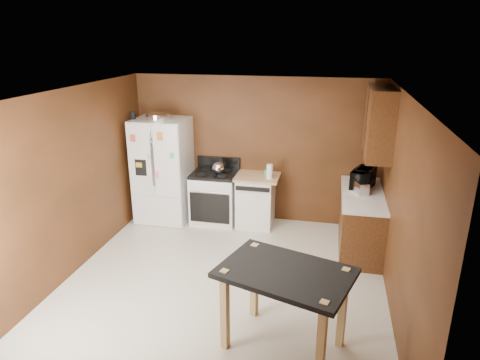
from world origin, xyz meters
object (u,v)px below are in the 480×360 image
(green_canister, at_px, (267,173))
(dishwasher, at_px, (256,200))
(roasting_pan, at_px, (158,116))
(pen_cup, at_px, (133,115))
(island, at_px, (285,282))
(toaster, at_px, (361,188))
(paper_towel, at_px, (270,172))
(refrigerator, at_px, (163,170))
(microwave, at_px, (363,179))
(gas_range, at_px, (215,197))
(kettle, at_px, (218,168))

(green_canister, bearing_deg, dishwasher, -171.58)
(roasting_pan, relative_size, dishwasher, 0.45)
(roasting_pan, relative_size, pen_cup, 3.06)
(island, bearing_deg, pen_cup, 136.19)
(pen_cup, bearing_deg, dishwasher, 5.06)
(toaster, xyz_separation_m, dishwasher, (-1.68, 0.52, -0.54))
(island, bearing_deg, paper_towel, 101.68)
(roasting_pan, xyz_separation_m, refrigerator, (0.01, 0.03, -0.95))
(paper_towel, distance_m, microwave, 1.48)
(refrigerator, relative_size, gas_range, 1.64)
(refrigerator, bearing_deg, paper_towel, -0.35)
(dishwasher, bearing_deg, microwave, -7.76)
(pen_cup, height_order, toaster, pen_cup)
(kettle, height_order, paper_towel, paper_towel)
(roasting_pan, distance_m, kettle, 1.31)
(pen_cup, bearing_deg, island, -43.81)
(roasting_pan, relative_size, green_canister, 3.79)
(toaster, relative_size, gas_range, 0.22)
(toaster, distance_m, refrigerator, 3.34)
(paper_towel, height_order, dishwasher, paper_towel)
(pen_cup, distance_m, green_canister, 2.44)
(pen_cup, relative_size, paper_towel, 0.55)
(microwave, distance_m, gas_range, 2.51)
(roasting_pan, bearing_deg, gas_range, 5.84)
(microwave, height_order, gas_range, microwave)
(pen_cup, relative_size, gas_range, 0.12)
(kettle, relative_size, dishwasher, 0.23)
(roasting_pan, height_order, green_canister, roasting_pan)
(toaster, distance_m, island, 2.60)
(microwave, bearing_deg, paper_towel, 106.73)
(microwave, xyz_separation_m, dishwasher, (-1.72, 0.23, -0.58))
(kettle, distance_m, microwave, 2.36)
(toaster, bearing_deg, roasting_pan, 151.16)
(toaster, bearing_deg, pen_cup, 152.91)
(roasting_pan, xyz_separation_m, toaster, (3.32, -0.40, -0.86))
(green_canister, bearing_deg, kettle, -172.30)
(paper_towel, height_order, gas_range, paper_towel)
(kettle, height_order, dishwasher, kettle)
(roasting_pan, bearing_deg, island, -48.98)
(kettle, bearing_deg, island, -62.96)
(toaster, bearing_deg, dishwasher, 140.84)
(dishwasher, bearing_deg, green_canister, 8.42)
(kettle, bearing_deg, roasting_pan, -178.00)
(gas_range, xyz_separation_m, island, (1.56, -2.94, 0.31))
(roasting_pan, xyz_separation_m, green_canister, (1.82, 0.15, -0.91))
(microwave, bearing_deg, green_canister, 102.41)
(roasting_pan, xyz_separation_m, island, (2.48, -2.85, -1.07))
(gas_range, xyz_separation_m, dishwasher, (0.72, 0.02, -0.01))
(kettle, relative_size, refrigerator, 0.12)
(roasting_pan, bearing_deg, toaster, -6.90)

